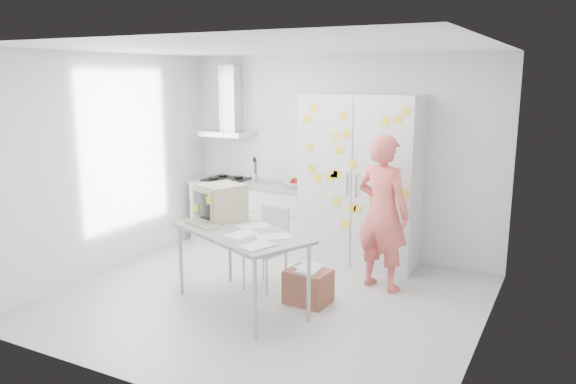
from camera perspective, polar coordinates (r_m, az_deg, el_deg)
The scene contains 10 objects.
floor at distance 6.33m, azimuth -2.21°, elevation -10.90°, with size 4.50×4.00×0.02m, color silver.
walls at distance 6.56m, azimuth 0.83°, elevation 2.32°, with size 4.52×4.01×2.70m.
ceiling at distance 5.84m, azimuth -2.43°, elevation 14.44°, with size 4.50×4.00×0.02m, color white.
counter_run at distance 8.15m, azimuth -3.59°, elevation -2.13°, with size 1.84×0.63×1.28m.
range_hood at distance 8.28m, azimuth -5.93°, elevation 8.47°, with size 0.70×0.48×1.01m.
tall_cabinet at distance 7.29m, azimuth 7.39°, elevation 1.19°, with size 1.50×0.68×2.20m.
person at distance 6.46m, azimuth 9.58°, elevation -2.07°, with size 0.66×0.43×1.80m, color #E8615A.
desk at distance 6.11m, azimuth -6.22°, elevation -2.32°, with size 1.75×1.35×1.25m.
chair at distance 6.50m, azimuth -1.95°, elevation -5.15°, with size 0.50×0.50×0.95m.
cardboard_box at distance 6.17m, azimuth 2.07°, elevation -9.52°, with size 0.48×0.40×0.40m.
Camera 1 is at (2.92, -5.05, 2.43)m, focal length 35.00 mm.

